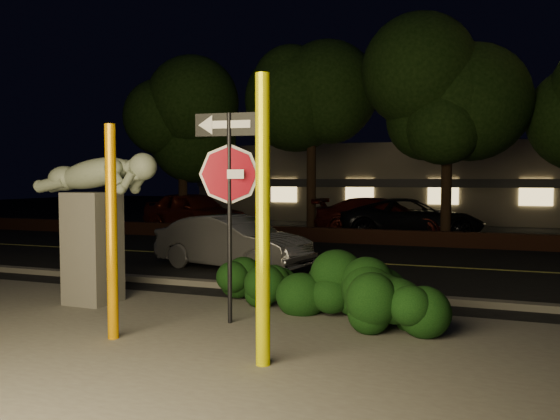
% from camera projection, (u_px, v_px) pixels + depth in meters
% --- Properties ---
extents(ground, '(90.00, 90.00, 0.00)m').
position_uv_depth(ground, '(358.00, 248.00, 17.21)').
color(ground, black).
rests_on(ground, ground).
extents(patio, '(14.00, 6.00, 0.02)m').
position_uv_depth(patio, '(180.00, 351.00, 6.88)').
color(patio, '#4C4944').
rests_on(patio, ground).
extents(road, '(80.00, 8.00, 0.01)m').
position_uv_depth(road, '(335.00, 262.00, 14.40)').
color(road, black).
rests_on(road, ground).
extents(lane_marking, '(80.00, 0.12, 0.00)m').
position_uv_depth(lane_marking, '(335.00, 261.00, 14.40)').
color(lane_marking, '#CDCD52').
rests_on(lane_marking, road).
extents(curb, '(80.00, 0.25, 0.12)m').
position_uv_depth(curb, '(283.00, 289.00, 10.54)').
color(curb, '#4C4944').
rests_on(curb, ground).
extents(brick_wall, '(40.00, 0.35, 0.50)m').
position_uv_depth(brick_wall, '(366.00, 237.00, 18.42)').
color(brick_wall, '#3F1F14').
rests_on(brick_wall, ground).
extents(parking_lot, '(40.00, 12.00, 0.01)m').
position_uv_depth(parking_lot, '(391.00, 229.00, 23.79)').
color(parking_lot, black).
rests_on(parking_lot, ground).
extents(building, '(22.00, 10.20, 4.00)m').
position_uv_depth(building, '(412.00, 183.00, 31.18)').
color(building, slate).
rests_on(building, ground).
extents(tree_far_a, '(4.60, 4.60, 7.43)m').
position_uv_depth(tree_far_a, '(182.00, 103.00, 22.44)').
color(tree_far_a, black).
rests_on(tree_far_a, ground).
extents(tree_far_b, '(5.20, 5.20, 8.41)m').
position_uv_depth(tree_far_b, '(312.00, 78.00, 20.73)').
color(tree_far_b, black).
rests_on(tree_far_b, ground).
extents(tree_far_c, '(4.80, 4.80, 7.84)m').
position_uv_depth(tree_far_c, '(448.00, 78.00, 18.68)').
color(tree_far_c, black).
rests_on(tree_far_c, ground).
extents(yellow_pole_left, '(0.15, 0.15, 2.91)m').
position_uv_depth(yellow_pole_left, '(112.00, 233.00, 7.32)').
color(yellow_pole_left, '#D78800').
rests_on(yellow_pole_left, ground).
extents(yellow_pole_right, '(0.17, 0.17, 3.38)m').
position_uv_depth(yellow_pole_right, '(263.00, 222.00, 6.25)').
color(yellow_pole_right, '#DCD800').
rests_on(yellow_pole_right, ground).
extents(signpost, '(1.07, 0.15, 3.16)m').
position_uv_depth(signpost, '(229.00, 175.00, 8.08)').
color(signpost, black).
rests_on(signpost, ground).
extents(sculpture, '(2.44, 0.78, 2.62)m').
position_uv_depth(sculpture, '(94.00, 212.00, 9.45)').
color(sculpture, '#4C4944').
rests_on(sculpture, ground).
extents(hedge_center, '(1.83, 1.22, 0.88)m').
position_uv_depth(hedge_center, '(251.00, 279.00, 9.55)').
color(hedge_center, black).
rests_on(hedge_center, ground).
extents(hedge_right, '(1.96, 1.14, 1.24)m').
position_uv_depth(hedge_right, '(341.00, 277.00, 8.70)').
color(hedge_right, black).
rests_on(hedge_right, ground).
extents(hedge_far_right, '(1.46, 1.07, 0.92)m').
position_uv_depth(hedge_far_right, '(399.00, 301.00, 7.67)').
color(hedge_far_right, black).
rests_on(hedge_far_right, ground).
extents(silver_sedan, '(4.18, 2.26, 1.31)m').
position_uv_depth(silver_sedan, '(233.00, 242.00, 13.19)').
color(silver_sedan, '#9F9FA3').
rests_on(silver_sedan, ground).
extents(parked_car_red, '(5.30, 3.52, 1.68)m').
position_uv_depth(parked_car_red, '(194.00, 211.00, 22.93)').
color(parked_car_red, maroon).
rests_on(parked_car_red, ground).
extents(parked_car_darkred, '(5.22, 2.33, 1.49)m').
position_uv_depth(parked_car_darkred, '(382.00, 217.00, 20.57)').
color(parked_car_darkred, '#420F0B').
rests_on(parked_car_darkred, ground).
extents(parked_car_dark, '(5.81, 3.96, 1.48)m').
position_uv_depth(parked_car_dark, '(410.00, 218.00, 20.29)').
color(parked_car_dark, black).
rests_on(parked_car_dark, ground).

